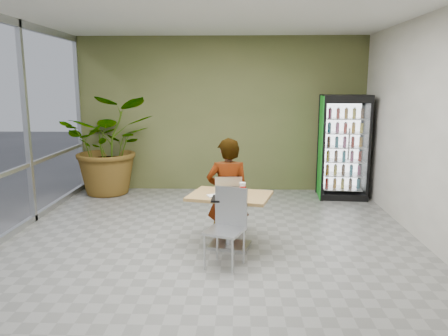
{
  "coord_description": "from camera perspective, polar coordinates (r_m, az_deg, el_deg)",
  "views": [
    {
      "loc": [
        0.38,
        -5.67,
        2.22
      ],
      "look_at": [
        0.16,
        0.7,
        1.0
      ],
      "focal_mm": 35.0,
      "sensor_mm": 36.0,
      "label": 1
    }
  ],
  "objects": [
    {
      "name": "soda_cup",
      "position": [
        5.98,
        2.44,
        -2.66
      ],
      "size": [
        0.09,
        0.09,
        0.15
      ],
      "color": "white",
      "rests_on": "dining_table"
    },
    {
      "name": "napkin_stack",
      "position": [
        5.83,
        -1.43,
        -3.66
      ],
      "size": [
        0.19,
        0.19,
        0.02
      ],
      "primitive_type": "cube",
      "rotation": [
        0.0,
        0.0,
        0.43
      ],
      "color": "white",
      "rests_on": "dining_table"
    },
    {
      "name": "room_envelope",
      "position": [
        5.71,
        -1.88,
        4.61
      ],
      "size": [
        6.0,
        7.0,
        3.2
      ],
      "primitive_type": null,
      "color": "silver",
      "rests_on": "ground"
    },
    {
      "name": "chair_near",
      "position": [
        5.44,
        0.5,
        -6.85
      ],
      "size": [
        0.56,
        0.56,
        0.97
      ],
      "rotation": [
        0.0,
        0.0,
        -0.39
      ],
      "color": "#AFB1B4",
      "rests_on": "ground"
    },
    {
      "name": "dining_table",
      "position": [
        6.01,
        0.77,
        -5.42
      ],
      "size": [
        1.22,
        0.99,
        0.75
      ],
      "rotation": [
        0.0,
        0.0,
        -0.24
      ],
      "color": "#B5844D",
      "rests_on": "ground"
    },
    {
      "name": "ground",
      "position": [
        6.1,
        -1.78,
        -10.52
      ],
      "size": [
        7.0,
        7.0,
        0.0
      ],
      "primitive_type": "plane",
      "color": "gray",
      "rests_on": "ground"
    },
    {
      "name": "beverage_fridge",
      "position": [
        8.91,
        15.37,
        2.67
      ],
      "size": [
        0.98,
        0.78,
        2.03
      ],
      "rotation": [
        0.0,
        0.0,
        -0.08
      ],
      "color": "black",
      "rests_on": "ground"
    },
    {
      "name": "chair_far",
      "position": [
        6.54,
        0.55,
        -4.19
      ],
      "size": [
        0.42,
        0.43,
        0.9
      ],
      "rotation": [
        0.0,
        0.0,
        3.2
      ],
      "color": "#AFB1B4",
      "rests_on": "ground"
    },
    {
      "name": "seated_woman",
      "position": [
        6.57,
        0.51,
        -3.65
      ],
      "size": [
        0.67,
        0.46,
        1.75
      ],
      "primitive_type": "imported",
      "rotation": [
        0.0,
        0.0,
        3.2
      ],
      "color": "black",
      "rests_on": "ground"
    },
    {
      "name": "pizza_plate",
      "position": [
        5.98,
        -0.05,
        -3.22
      ],
      "size": [
        0.33,
        0.34,
        0.03
      ],
      "color": "white",
      "rests_on": "dining_table"
    },
    {
      "name": "cafeteria_tray",
      "position": [
        5.67,
        0.68,
        -4.05
      ],
      "size": [
        0.46,
        0.35,
        0.03
      ],
      "primitive_type": "cube",
      "rotation": [
        0.0,
        0.0,
        -0.05
      ],
      "color": "black",
      "rests_on": "dining_table"
    },
    {
      "name": "potted_plant",
      "position": [
        9.22,
        -14.66,
        2.9
      ],
      "size": [
        2.07,
        1.88,
        2.01
      ],
      "primitive_type": "imported",
      "rotation": [
        0.0,
        0.0,
        0.19
      ],
      "color": "#2A692F",
      "rests_on": "ground"
    }
  ]
}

